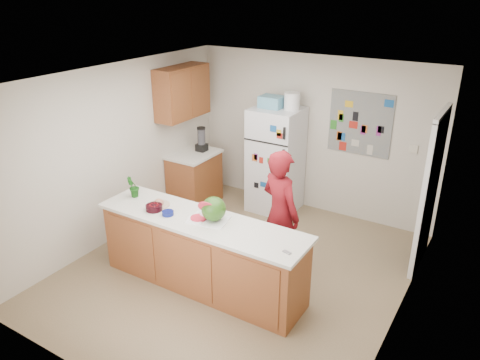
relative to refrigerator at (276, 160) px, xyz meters
The scene contains 26 objects.
floor 2.12m from the refrigerator, 76.54° to the right, with size 4.00×4.50×0.02m, color brown.
wall_back 0.71m from the refrigerator, 40.18° to the left, with size 4.00×0.02×2.50m, color beige.
wall_left 2.48m from the refrigerator, 129.69° to the right, with size 0.02×4.50×2.50m, color beige.
wall_right 3.12m from the refrigerator, 37.39° to the right, with size 0.02×4.50×2.50m, color beige.
ceiling 2.55m from the refrigerator, 76.54° to the right, with size 4.00×4.50×0.02m, color white.
doorway 2.48m from the refrigerator, 10.01° to the right, with size 0.03×0.85×2.04m, color black.
peninsula_base 2.43m from the refrigerator, 84.00° to the right, with size 2.60×0.62×0.88m, color brown.
peninsula_top 2.39m from the refrigerator, 84.00° to the right, with size 2.68×0.70×0.04m, color silver.
side_counter_base 1.41m from the refrigerator, 156.86° to the right, with size 0.60×0.80×0.86m, color brown.
side_counter_top 1.35m from the refrigerator, 156.86° to the right, with size 0.64×0.84×0.04m, color silver.
upper_cabinets 1.82m from the refrigerator, 157.05° to the right, with size 0.35×1.00×0.80m, color brown.
refrigerator is the anchor object (origin of this frame).
fridge_top_bin 0.95m from the refrigerator, behind, with size 0.35×0.28×0.18m, color #5999B2.
photo_collage 1.43m from the refrigerator, 16.61° to the left, with size 0.95×0.01×0.95m, color slate.
person 1.83m from the refrigerator, 60.67° to the right, with size 0.61×0.40×1.66m, color maroon.
blender_appliance 1.27m from the refrigerator, 162.95° to the right, with size 0.13×0.13×0.38m, color black.
cutting_board 2.38m from the refrigerator, 81.68° to the right, with size 0.44×0.33×0.01m, color white.
watermelon 2.37m from the refrigerator, 80.17° to the right, with size 0.29×0.29×0.29m, color #175111.
watermelon_slice 2.41m from the refrigerator, 84.47° to the right, with size 0.19×0.19×0.02m, color #D61849.
cherry_bowl 2.51m from the refrigerator, 98.63° to the right, with size 0.20×0.20×0.07m, color black.
white_bowl 2.28m from the refrigerator, 83.42° to the right, with size 0.18×0.18×0.06m, color silver.
cobalt_bowl 2.50m from the refrigerator, 93.45° to the right, with size 0.14×0.14×0.05m, color #0B1559.
plate 2.39m from the refrigerator, 99.95° to the right, with size 0.27×0.27×0.02m, color #B9AF92.
paper_towel 2.45m from the refrigerator, 84.98° to the right, with size 0.18×0.16×0.02m, color silver.
keys 2.89m from the refrigerator, 60.20° to the right, with size 0.09×0.04×0.01m, color gray.
potted_plant 2.49m from the refrigerator, 110.02° to the right, with size 0.16×0.13×0.29m, color #1C4914.
Camera 1 is at (2.74, -4.40, 3.49)m, focal length 35.00 mm.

